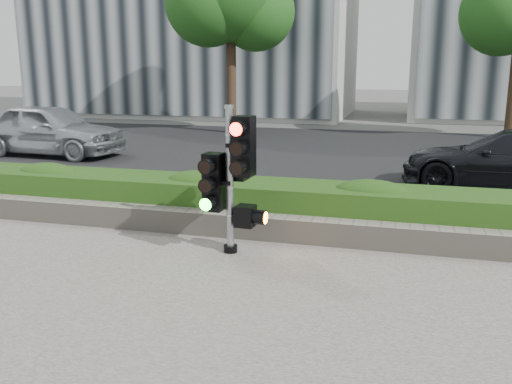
% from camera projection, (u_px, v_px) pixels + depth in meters
% --- Properties ---
extents(ground, '(120.00, 120.00, 0.00)m').
position_uv_depth(ground, '(218.00, 290.00, 6.08)').
color(ground, '#51514C').
rests_on(ground, ground).
extents(road, '(60.00, 13.00, 0.02)m').
position_uv_depth(road, '(333.00, 155.00, 15.47)').
color(road, black).
rests_on(road, ground).
extents(curb, '(60.00, 0.25, 0.12)m').
position_uv_depth(curb, '(280.00, 214.00, 9.02)').
color(curb, gray).
rests_on(curb, ground).
extents(stone_wall, '(12.00, 0.32, 0.34)m').
position_uv_depth(stone_wall, '(261.00, 227.00, 7.82)').
color(stone_wall, gray).
rests_on(stone_wall, sidewalk).
extents(hedge, '(12.00, 1.00, 0.68)m').
position_uv_depth(hedge, '(272.00, 204.00, 8.39)').
color(hedge, '#457223').
rests_on(hedge, sidewalk).
extents(traffic_signal, '(0.69, 0.51, 1.95)m').
position_uv_depth(traffic_signal, '(232.00, 173.00, 7.03)').
color(traffic_signal, black).
rests_on(traffic_signal, sidewalk).
extents(car_silver, '(4.39, 2.00, 1.46)m').
position_uv_depth(car_silver, '(49.00, 129.00, 15.21)').
color(car_silver, '#B3B6BB').
rests_on(car_silver, road).
extents(car_dark, '(4.48, 2.40, 1.23)m').
position_uv_depth(car_dark, '(512.00, 160.00, 10.86)').
color(car_dark, black).
rests_on(car_dark, road).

